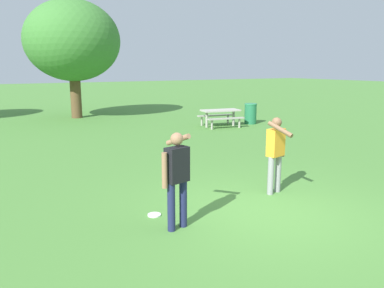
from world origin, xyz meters
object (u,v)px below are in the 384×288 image
Objects in this scene: person_thrower at (177,173)px; picnic_table_near at (220,114)px; person_catcher at (276,149)px; trash_can_beside_table at (250,114)px; frisbee at (154,215)px; tree_far_right at (73,41)px.

person_thrower is 0.86× the size of picnic_table_near.
person_catcher is 10.16m from trash_can_beside_table.
person_thrower is 1.71× the size of trash_can_beside_table.
person_catcher is 2.93m from frisbee.
picnic_table_near is at bearing 51.73° from person_thrower.
person_thrower is at bearing -134.58° from trash_can_beside_table.
frisbee is 0.26× the size of trash_can_beside_table.
frisbee is 0.04× the size of tree_far_right.
person_thrower is 11.14m from picnic_table_near.
person_thrower is 1.00× the size of person_catcher.
person_thrower is at bearing -97.86° from tree_far_right.
tree_far_right reaches higher than person_thrower.
person_catcher is 0.27× the size of tree_far_right.
picnic_table_near is 8.64m from tree_far_right.
person_thrower is at bearing -168.35° from person_catcher.
person_thrower is at bearing -82.03° from frisbee.
frisbee is (-0.10, 0.70, -0.95)m from person_thrower.
person_catcher is 14.84m from tree_far_right.
picnic_table_near is 0.32× the size of tree_far_right.
person_thrower is 12.31m from trash_can_beside_table.
trash_can_beside_table is at bearing 45.42° from person_thrower.
person_thrower reaches higher than trash_can_beside_table.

